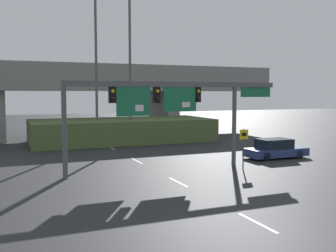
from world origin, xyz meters
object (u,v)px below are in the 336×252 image
object	(u,v)px
highway_light_pole_far	(130,63)
parked_sedan_near_right	(275,149)
highway_light_pole_near	(96,49)
signal_gantry	(170,99)
speed_limit_sign	(244,143)

from	to	relation	value
highway_light_pole_far	parked_sedan_near_right	xyz separation A→B (m)	(7.06, -12.90, -6.96)
highway_light_pole_near	parked_sedan_near_right	world-z (taller)	highway_light_pole_near
signal_gantry	parked_sedan_near_right	xyz separation A→B (m)	(8.91, 1.16, -3.73)
signal_gantry	highway_light_pole_near	bearing A→B (deg)	94.73
parked_sedan_near_right	highway_light_pole_far	bearing A→B (deg)	119.59
signal_gantry	speed_limit_sign	xyz separation A→B (m)	(4.26, -1.68, -2.71)
highway_light_pole_far	parked_sedan_near_right	bearing A→B (deg)	-61.30
highway_light_pole_near	parked_sedan_near_right	distance (m)	18.88
speed_limit_sign	highway_light_pole_far	world-z (taller)	highway_light_pole_far
highway_light_pole_near	parked_sedan_near_right	bearing A→B (deg)	-53.44
speed_limit_sign	highway_light_pole_near	xyz separation A→B (m)	(-5.49, 16.51, 7.18)
speed_limit_sign	highway_light_pole_near	world-z (taller)	highway_light_pole_near
signal_gantry	highway_light_pole_near	distance (m)	15.54
signal_gantry	speed_limit_sign	world-z (taller)	signal_gantry
speed_limit_sign	parked_sedan_near_right	size ratio (longest dim) A/B	0.55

